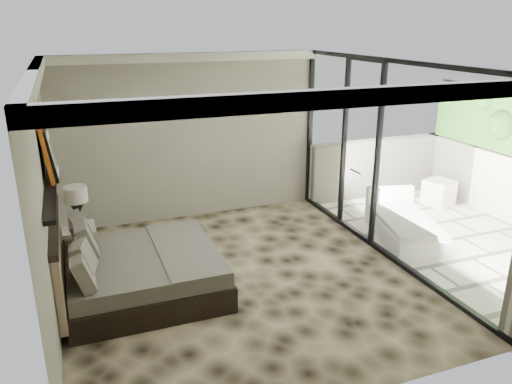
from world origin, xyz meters
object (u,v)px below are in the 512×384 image
object	(u,v)px
table_lamp	(76,201)
ottoman	(439,192)
bed	(135,271)
nightstand	(78,244)
lounger	(404,226)

from	to	relation	value
table_lamp	ottoman	size ratio (longest dim) A/B	1.26
bed	nightstand	distance (m)	1.38
bed	table_lamp	world-z (taller)	table_lamp
nightstand	bed	bearing A→B (deg)	-85.99
nightstand	table_lamp	bearing A→B (deg)	10.09
table_lamp	bed	bearing A→B (deg)	-64.94
bed	lounger	xyz separation A→B (m)	(4.22, 0.24, -0.12)
table_lamp	lounger	bearing A→B (deg)	-11.88
nightstand	ottoman	world-z (taller)	nightstand
bed	table_lamp	distance (m)	1.50
bed	nightstand	bearing A→B (deg)	117.44
bed	ottoman	size ratio (longest dim) A/B	4.17
bed	table_lamp	xyz separation A→B (m)	(-0.59, 1.25, 0.58)
bed	lounger	size ratio (longest dim) A/B	1.11
table_lamp	nightstand	bearing A→B (deg)	-146.49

